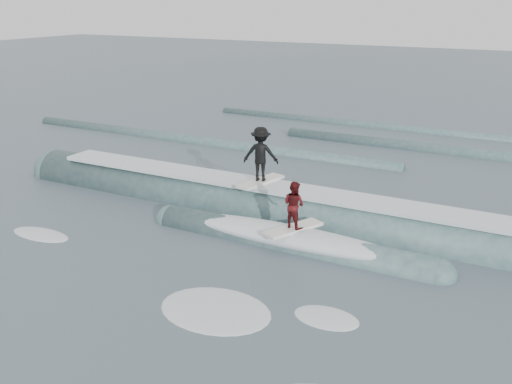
% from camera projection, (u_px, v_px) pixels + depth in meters
% --- Properties ---
extents(ground, '(160.00, 160.00, 0.00)m').
position_uv_depth(ground, '(158.00, 292.00, 14.92)').
color(ground, '#394A53').
rests_on(ground, ground).
extents(breaking_wave, '(22.69, 3.80, 2.03)m').
position_uv_depth(breaking_wave, '(272.00, 217.00, 19.89)').
color(breaking_wave, '#345257').
rests_on(breaking_wave, ground).
extents(surfer_black, '(1.39, 2.07, 2.01)m').
position_uv_depth(surfer_black, '(261.00, 156.00, 19.83)').
color(surfer_black, white).
rests_on(surfer_black, ground).
extents(surfer_red, '(1.36, 2.04, 1.57)m').
position_uv_depth(surfer_red, '(294.00, 208.00, 17.26)').
color(surfer_red, white).
rests_on(surfer_red, ground).
extents(whitewater, '(13.92, 5.35, 0.10)m').
position_uv_depth(whitewater, '(228.00, 326.00, 13.37)').
color(whitewater, white).
rests_on(whitewater, ground).
extents(far_swells, '(36.66, 8.65, 0.80)m').
position_uv_depth(far_swells, '(368.00, 145.00, 29.61)').
color(far_swells, '#345257').
rests_on(far_swells, ground).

